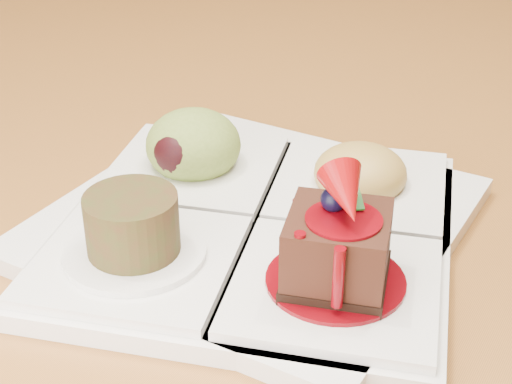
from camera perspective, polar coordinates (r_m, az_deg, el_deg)
The scene contains 3 objects.
dining_table at distance 0.84m, azimuth 0.68°, elevation 5.94°, with size 1.00×1.80×0.75m.
sampler_plate at distance 0.49m, azimuth -0.11°, elevation -1.41°, with size 0.30×0.30×0.09m.
second_plate at distance 0.51m, azimuth -0.08°, elevation -2.07°, with size 0.24×0.24×0.01m, color white.
Camera 1 is at (0.38, -0.67, 1.02)m, focal length 55.00 mm.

